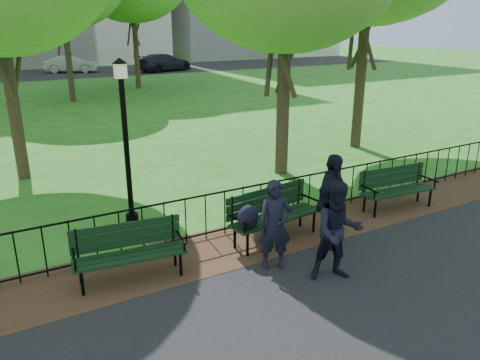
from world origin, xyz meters
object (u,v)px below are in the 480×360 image
park_bench_left_a (129,246)px  sedan_silver (71,64)px  person_left (275,225)px  sedan_dark (164,62)px  person_right (331,201)px  park_bench_right_a (396,184)px  lamppost (126,136)px  person_mid (338,231)px  park_bench_main (264,212)px

park_bench_left_a → sedan_silver: sedan_silver is taller
person_left → sedan_dark: person_left is taller
sedan_silver → sedan_dark: bearing=-88.9°
person_right → sedan_silver: bearing=62.2°
park_bench_left_a → park_bench_right_a: 5.89m
park_bench_left_a → lamppost: bearing=79.4°
person_mid → sedan_dark: (9.82, 32.79, -0.09)m
park_bench_right_a → person_mid: size_ratio=1.11×
park_bench_main → lamppost: (-1.75, 2.26, 1.13)m
person_right → park_bench_main: bearing=122.0°
sedan_dark → person_left: bearing=144.7°
sedan_silver → park_bench_main: bearing=-163.6°
lamppost → person_left: lamppost is taller
sedan_silver → person_right: bearing=-161.9°
person_left → sedan_silver: size_ratio=0.37×
park_bench_left_a → park_bench_right_a: (5.89, 0.01, 0.00)m
park_bench_main → person_left: 0.89m
lamppost → sedan_silver: size_ratio=0.80×
person_left → person_right: size_ratio=0.87×
park_bench_left_a → sedan_silver: bearing=87.7°
person_left → sedan_silver: (3.55, 34.66, -0.08)m
park_bench_left_a → park_bench_main: bearing=6.3°
park_bench_left_a → sedan_silver: size_ratio=0.44×
sedan_silver → person_mid: bearing=-162.8°
park_bench_main → park_bench_left_a: size_ratio=1.08×
person_left → person_right: 1.31m
park_bench_right_a → sedan_dark: sedan_dark is taller
person_mid → sedan_silver: 35.54m
person_right → sedan_silver: 34.57m
park_bench_main → lamppost: bearing=120.8°
sedan_dark → park_bench_left_a: bearing=140.7°
person_mid → person_right: size_ratio=0.93×
person_mid → person_right: bearing=78.9°
person_right → person_left: bearing=163.1°
park_bench_left_a → sedan_dark: sedan_dark is taller
park_bench_right_a → lamppost: size_ratio=0.55×
park_bench_right_a → park_bench_main: bearing=-173.7°
lamppost → person_left: bearing=-65.0°
park_bench_main → sedan_dark: sedan_dark is taller
park_bench_left_a → person_left: size_ratio=1.18×
person_right → lamppost: bearing=109.0°
lamppost → sedan_dark: lamppost is taller
park_bench_left_a → person_left: 2.34m
park_bench_main → sedan_silver: 33.98m
lamppost → sedan_dark: (11.91, 28.94, -1.05)m
park_bench_main → park_bench_right_a: size_ratio=1.07×
person_mid → sedan_silver: (2.90, 35.42, -0.13)m
person_right → sedan_dark: person_right is taller
park_bench_right_a → person_right: bearing=-158.1°
lamppost → sedan_dark: 31.31m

